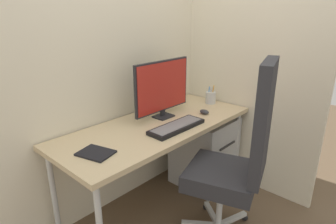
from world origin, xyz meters
name	(u,v)px	position (x,y,z in m)	size (l,w,h in m)	color
ground_plane	(159,205)	(0.00, 0.00, 0.00)	(8.00, 8.00, 0.00)	brown
wall_back	(123,32)	(0.00, 0.36, 1.40)	(2.58, 0.04, 2.80)	beige
wall_side_right	(237,30)	(0.83, -0.14, 1.40)	(0.04, 1.62, 2.80)	beige
desk	(158,130)	(0.00, 0.00, 0.69)	(1.61, 0.66, 0.74)	#D1B78C
office_chair	(238,157)	(0.10, -0.64, 0.65)	(0.57, 0.60, 1.29)	black
filing_cabinet	(204,150)	(0.56, -0.05, 0.32)	(0.47, 0.49, 0.65)	#B2B5BA
monitor	(162,87)	(0.14, 0.08, 0.99)	(0.56, 0.12, 0.45)	black
keyboard	(177,127)	(0.03, -0.17, 0.76)	(0.47, 0.16, 0.03)	black
mouse	(204,112)	(0.42, -0.13, 0.76)	(0.05, 0.08, 0.04)	#333338
pen_holder	(210,97)	(0.70, 0.00, 0.80)	(0.09, 0.09, 0.17)	silver
notebook	(96,153)	(-0.60, -0.06, 0.75)	(0.15, 0.20, 0.01)	black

